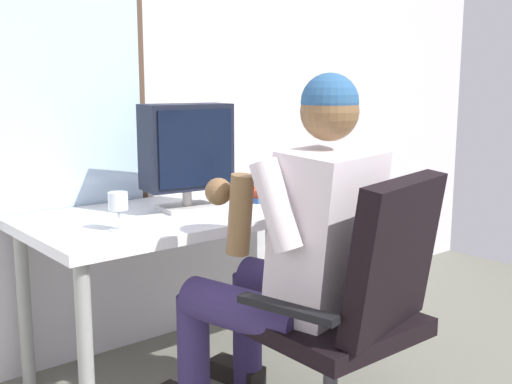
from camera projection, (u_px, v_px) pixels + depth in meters
name	position (u px, v px, depth m)	size (l,w,h in m)	color
wall_rear	(114.00, 69.00, 2.80)	(5.30, 0.08, 2.60)	silver
desk	(198.00, 225.00, 2.70)	(1.46, 0.71, 0.71)	gray
office_chair	(359.00, 300.00, 2.03)	(0.64, 0.61, 0.96)	black
person_seated	(293.00, 252.00, 2.17)	(0.62, 0.85, 1.27)	#322755
crt_monitor	(186.00, 149.00, 2.61)	(0.38, 0.23, 0.44)	beige
wine_glass	(118.00, 204.00, 2.28)	(0.07, 0.07, 0.14)	silver
desk_speaker	(270.00, 176.00, 3.12)	(0.07, 0.08, 0.14)	black
book_stack	(260.00, 194.00, 2.86)	(0.16, 0.14, 0.05)	#29518F
coffee_mug	(316.00, 190.00, 2.88)	(0.07, 0.07, 0.08)	navy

